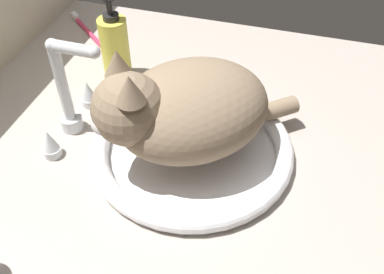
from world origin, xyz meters
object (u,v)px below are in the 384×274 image
object	(u,v)px
faucet	(69,98)
sink_basin	(192,148)
soap_pump_bottle	(115,47)
toothbrush	(87,30)
cat	(180,110)

from	to	relation	value
faucet	sink_basin	bearing A→B (deg)	-90.00
sink_basin	soap_pump_bottle	bearing A→B (deg)	50.56
toothbrush	soap_pump_bottle	bearing A→B (deg)	-134.45
sink_basin	toothbrush	xyz separation A→B (cm)	(31.87, 35.97, -0.73)
faucet	cat	size ratio (longest dim) A/B	0.58
cat	soap_pump_bottle	bearing A→B (deg)	46.23
faucet	toothbrush	world-z (taller)	faucet
cat	toothbrush	world-z (taller)	cat
sink_basin	faucet	world-z (taller)	faucet
cat	toothbrush	size ratio (longest dim) A/B	2.20
cat	soap_pump_bottle	world-z (taller)	cat
sink_basin	faucet	xyz separation A→B (cm)	(-0.00, 22.35, 5.86)
soap_pump_bottle	toothbrush	distance (cm)	21.15
sink_basin	soap_pump_bottle	size ratio (longest dim) A/B	1.88
faucet	soap_pump_bottle	size ratio (longest dim) A/B	1.02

